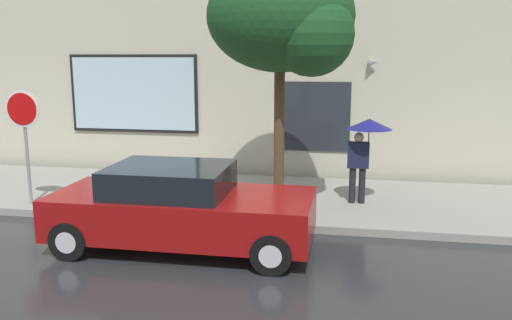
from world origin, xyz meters
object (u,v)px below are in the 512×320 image
stop_sign (24,125)px  pedestrian_with_umbrella (366,137)px  parked_car (181,208)px  street_tree (286,20)px  fire_hydrant (120,181)px

stop_sign → pedestrian_with_umbrella: bearing=10.9°
parked_car → street_tree: (1.51, 2.17, 3.21)m
pedestrian_with_umbrella → parked_car: bearing=-137.3°
fire_hydrant → street_tree: (3.65, -0.11, 3.38)m
pedestrian_with_umbrella → stop_sign: stop_sign is taller
pedestrian_with_umbrella → fire_hydrant: bearing=-173.5°
parked_car → street_tree: bearing=55.1°
pedestrian_with_umbrella → stop_sign: size_ratio=0.75×
parked_car → stop_sign: bearing=158.3°
parked_car → fire_hydrant: bearing=133.2°
parked_car → stop_sign: (-3.86, 1.54, 1.14)m
fire_hydrant → street_tree: 4.98m
parked_car → street_tree: 4.16m
street_tree → parked_car: bearing=-124.9°
parked_car → fire_hydrant: parked_car is taller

